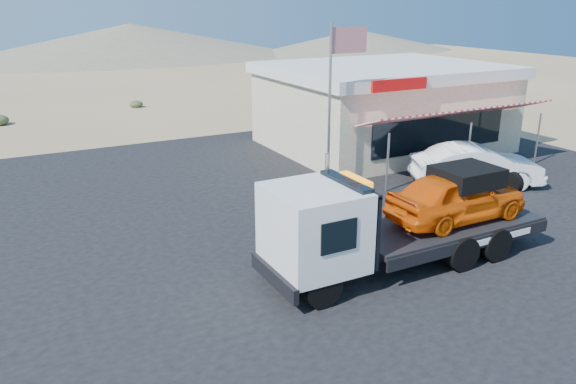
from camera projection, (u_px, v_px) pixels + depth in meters
name	position (u px, v px, depth m)	size (l,w,h in m)	color
ground	(267.00, 263.00, 15.19)	(120.00, 120.00, 0.00)	#8C7050
asphalt_lot	(282.00, 214.00, 18.58)	(32.00, 24.00, 0.02)	black
tow_truck	(403.00, 214.00, 14.61)	(8.01, 2.37, 2.68)	black
white_sedan	(476.00, 166.00, 21.16)	(1.68, 4.80, 1.58)	white
jerky_store	(383.00, 106.00, 26.71)	(10.40, 9.97, 3.90)	#BDB28F
flagpole	(335.00, 89.00, 19.92)	(1.55, 0.10, 6.00)	#99999E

